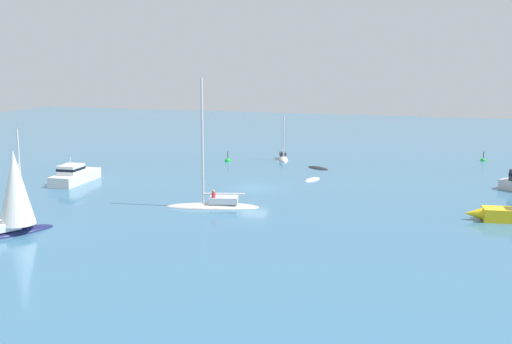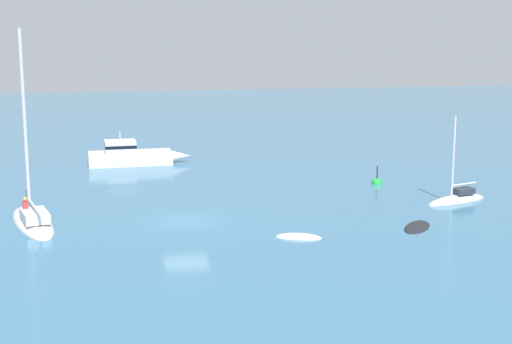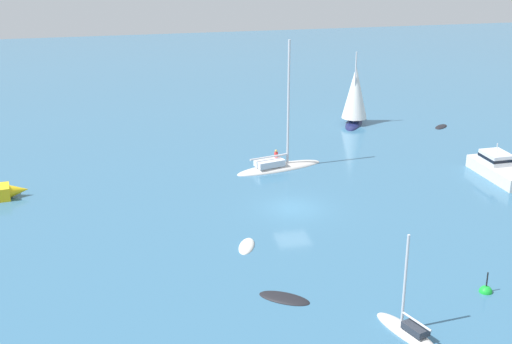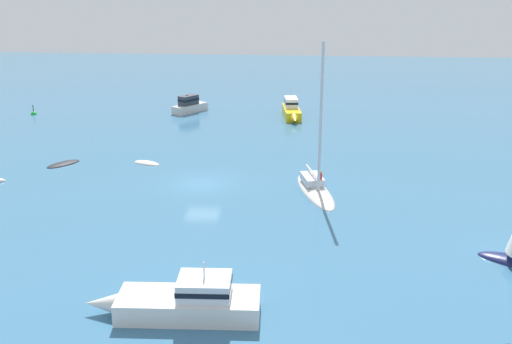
% 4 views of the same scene
% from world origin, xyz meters
% --- Properties ---
extents(ground_plane, '(160.00, 160.00, 0.00)m').
position_xyz_m(ground_plane, '(0.00, 0.00, 0.00)').
color(ground_plane, teal).
extents(rib, '(2.05, 2.12, 0.32)m').
position_xyz_m(rib, '(-17.01, 19.66, 0.00)').
color(rib, black).
rests_on(rib, ground).
extents(sloop, '(3.78, 8.00, 11.11)m').
position_xyz_m(sloop, '(-8.46, 0.89, 0.27)').
color(sloop, silver).
rests_on(sloop, ground).
extents(rib_1, '(2.72, 3.16, 0.37)m').
position_xyz_m(rib_1, '(12.33, -3.68, 0.00)').
color(rib_1, black).
rests_on(rib_1, ground).
extents(ketch, '(4.62, 2.54, 5.86)m').
position_xyz_m(ketch, '(17.07, 1.63, 0.12)').
color(ketch, silver).
rests_on(ketch, ground).
extents(motor_cruiser, '(8.05, 2.65, 2.69)m').
position_xyz_m(motor_cruiser, '(-2.60, 17.92, 0.73)').
color(motor_cruiser, silver).
rests_on(motor_cruiser, ground).
extents(skiff, '(2.59, 1.72, 0.45)m').
position_xyz_m(skiff, '(5.48, -4.50, 0.00)').
color(skiff, silver).
rests_on(skiff, ground).
extents(yacht, '(5.67, 3.94, 7.78)m').
position_xyz_m(yacht, '(-19.85, 11.46, 2.73)').
color(yacht, '#191E4C').
rests_on(yacht, ground).
extents(channel_buoy, '(0.76, 0.76, 1.62)m').
position_xyz_m(channel_buoy, '(13.92, 7.69, 0.01)').
color(channel_buoy, green).
rests_on(channel_buoy, ground).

